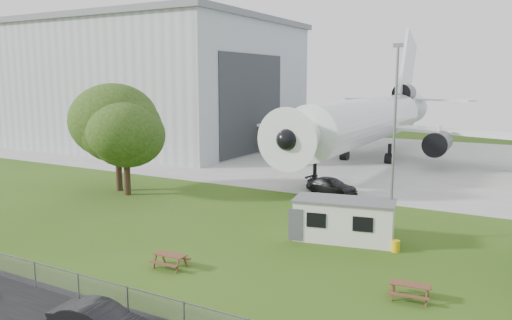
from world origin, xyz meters
The scene contains 12 objects.
ground centered at (0.00, 0.00, 0.00)m, with size 160.00×160.00×0.00m, color #45651F.
concrete_apron centered at (0.00, 38.00, 0.01)m, with size 120.00×46.00×0.03m, color #B7B7B2.
hangar centered at (-37.97, 36.00, 9.41)m, with size 43.00×31.00×18.55m.
airliner centered at (-2.00, 35.86, 5.27)m, with size 46.36×47.73×17.69m.
site_cabin centered at (5.68, 4.71, 1.31)m, with size 6.95×3.82×2.62m.
picnic_west centered at (-0.89, -4.31, 0.00)m, with size 1.80×1.50×0.76m, color brown, non-canonical shape.
picnic_east centered at (11.21, -2.03, 0.00)m, with size 1.80×1.50×0.76m, color brown, non-canonical shape.
fence centered at (0.00, -9.50, 0.00)m, with size 58.00×0.04×1.30m, color gray.
lamp_mast centered at (8.20, 6.20, 6.00)m, with size 0.16×0.16×12.00m, color slate.
tree_west_big centered at (-16.95, 8.41, 6.03)m, with size 8.58×8.58×10.33m.
tree_west_small centered at (-15.01, 7.41, 5.25)m, with size 6.80×6.80×8.66m.
car_apron_van centered at (0.46, 16.49, 0.69)m, with size 1.93×4.75×1.38m, color black.
Camera 1 is at (15.55, -24.35, 10.01)m, focal length 35.00 mm.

